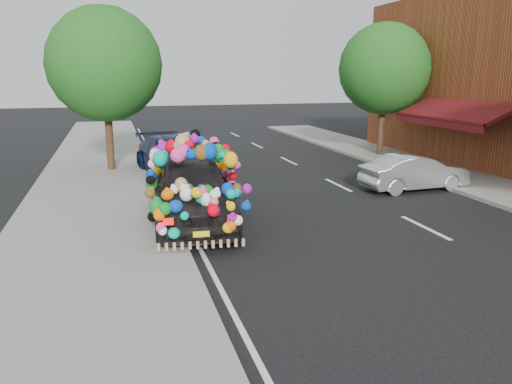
% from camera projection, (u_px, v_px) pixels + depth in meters
% --- Properties ---
extents(ground, '(100.00, 100.00, 0.00)m').
position_uv_depth(ground, '(287.00, 241.00, 11.33)').
color(ground, black).
rests_on(ground, ground).
extents(sidewalk, '(4.00, 60.00, 0.12)m').
position_uv_depth(sidewalk, '(88.00, 257.00, 10.16)').
color(sidewalk, gray).
rests_on(sidewalk, ground).
extents(kerb, '(0.15, 60.00, 0.13)m').
position_uv_depth(kerb, '(184.00, 248.00, 10.68)').
color(kerb, gray).
rests_on(kerb, ground).
extents(footpath_far, '(3.00, 40.00, 0.12)m').
position_uv_depth(footpath_far, '(493.00, 188.00, 16.31)').
color(footpath_far, gray).
rests_on(footpath_far, ground).
extents(lane_markings, '(6.00, 50.00, 0.01)m').
position_uv_depth(lane_markings, '(425.00, 227.00, 12.29)').
color(lane_markings, silver).
rests_on(lane_markings, ground).
extents(tree_near_sidewalk, '(4.20, 4.20, 6.13)m').
position_uv_depth(tree_near_sidewalk, '(105.00, 64.00, 18.26)').
color(tree_near_sidewalk, '#332114').
rests_on(tree_near_sidewalk, ground).
extents(tree_far_b, '(4.00, 4.00, 5.90)m').
position_uv_depth(tree_far_b, '(384.00, 69.00, 21.92)').
color(tree_far_b, '#332114').
rests_on(tree_far_b, ground).
extents(plush_art_car, '(2.77, 5.22, 2.29)m').
position_uv_depth(plush_art_car, '(193.00, 177.00, 12.44)').
color(plush_art_car, black).
rests_on(plush_art_car, ground).
extents(navy_sedan, '(2.72, 5.13, 1.42)m').
position_uv_depth(navy_sedan, '(172.00, 156.00, 18.47)').
color(navy_sedan, '#081533').
rests_on(navy_sedan, ground).
extents(silver_hatchback, '(3.58, 1.39, 1.16)m').
position_uv_depth(silver_hatchback, '(415.00, 172.00, 16.15)').
color(silver_hatchback, '#9D9FA4').
rests_on(silver_hatchback, ground).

